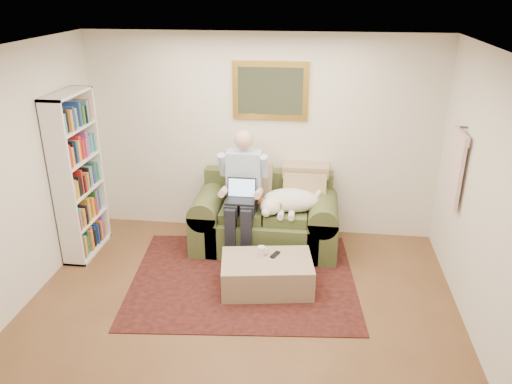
% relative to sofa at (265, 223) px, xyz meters
% --- Properties ---
extents(room_shell, '(4.51, 5.00, 2.61)m').
position_rel_sofa_xyz_m(room_shell, '(-0.11, -1.66, 0.99)').
color(room_shell, brown).
rests_on(room_shell, ground).
extents(rug, '(2.70, 2.24, 0.01)m').
position_rel_sofa_xyz_m(rug, '(-0.16, -0.82, -0.31)').
color(rug, black).
rests_on(rug, room_shell).
extents(sofa, '(1.80, 0.91, 1.08)m').
position_rel_sofa_xyz_m(sofa, '(0.00, 0.00, 0.00)').
color(sofa, '#414C28').
rests_on(sofa, room_shell).
extents(seated_man, '(0.59, 0.85, 1.51)m').
position_rel_sofa_xyz_m(seated_man, '(-0.27, -0.16, 0.45)').
color(seated_man, '#8CA5D8').
rests_on(seated_man, sofa).
extents(laptop, '(0.35, 0.28, 0.25)m').
position_rel_sofa_xyz_m(laptop, '(-0.27, -0.23, 0.48)').
color(laptop, black).
rests_on(laptop, seated_man).
extents(sleeping_dog, '(0.74, 0.47, 0.27)m').
position_rel_sofa_xyz_m(sleeping_dog, '(0.32, -0.09, 0.38)').
color(sleeping_dog, white).
rests_on(sleeping_dog, sofa).
extents(ottoman, '(1.07, 0.77, 0.36)m').
position_rel_sofa_xyz_m(ottoman, '(0.12, -0.98, -0.13)').
color(ottoman, tan).
rests_on(ottoman, room_shell).
extents(coffee_mug, '(0.08, 0.08, 0.10)m').
position_rel_sofa_xyz_m(coffee_mug, '(0.05, -0.87, 0.10)').
color(coffee_mug, white).
rests_on(coffee_mug, ottoman).
extents(tv_remote, '(0.11, 0.16, 0.02)m').
position_rel_sofa_xyz_m(tv_remote, '(0.20, -0.87, 0.06)').
color(tv_remote, black).
rests_on(tv_remote, ottoman).
extents(bookshelf, '(0.28, 0.80, 2.00)m').
position_rel_sofa_xyz_m(bookshelf, '(-2.21, -0.41, 0.69)').
color(bookshelf, white).
rests_on(bookshelf, room_shell).
extents(wall_mirror, '(0.94, 0.04, 0.72)m').
position_rel_sofa_xyz_m(wall_mirror, '(0.00, 0.46, 1.59)').
color(wall_mirror, gold).
rests_on(wall_mirror, room_shell).
extents(hanging_shirt, '(0.06, 0.52, 0.90)m').
position_rel_sofa_xyz_m(hanging_shirt, '(2.08, -0.41, 1.04)').
color(hanging_shirt, beige).
rests_on(hanging_shirt, room_shell).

